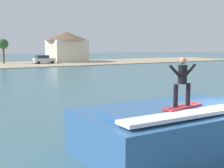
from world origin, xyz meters
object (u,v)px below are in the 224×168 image
object	(u,v)px
surfboard	(183,107)
tree_tall_bare	(3,44)
wave_crest	(174,128)
house_gabled_white	(66,45)
surfer	(182,79)
car_far_shore	(44,59)

from	to	relation	value
surfboard	tree_tall_bare	distance (m)	58.18
wave_crest	house_gabled_white	distance (m)	60.57
surfboard	surfer	size ratio (longest dim) A/B	1.10
surfer	tree_tall_bare	bearing A→B (deg)	84.82
surfboard	tree_tall_bare	world-z (taller)	tree_tall_bare
wave_crest	tree_tall_bare	world-z (taller)	tree_tall_bare
house_gabled_white	surfboard	bearing A→B (deg)	-108.27
car_far_shore	house_gabled_white	bearing A→B (deg)	31.08
wave_crest	house_gabled_white	size ratio (longest dim) A/B	0.73
surfboard	tree_tall_bare	xyz separation A→B (m)	(5.16, 57.90, 2.24)
surfboard	wave_crest	bearing A→B (deg)	70.41
surfer	house_gabled_white	distance (m)	61.26
house_gabled_white	tree_tall_bare	xyz separation A→B (m)	(-14.02, -0.19, 0.20)
surfboard	car_far_shore	world-z (taller)	car_far_shore
surfboard	surfer	distance (m)	1.00
tree_tall_bare	car_far_shore	bearing A→B (deg)	-28.76
tree_tall_bare	surfboard	bearing A→B (deg)	-95.09
surfer	car_far_shore	xyz separation A→B (m)	(12.43, 54.01, -1.85)
surfboard	tree_tall_bare	size ratio (longest dim) A/B	0.36
wave_crest	house_gabled_white	xyz separation A→B (m)	(18.95, 57.45, 3.01)
house_gabled_white	car_far_shore	bearing A→B (deg)	-148.92
car_far_shore	tree_tall_bare	world-z (taller)	tree_tall_bare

